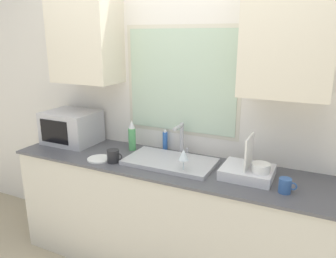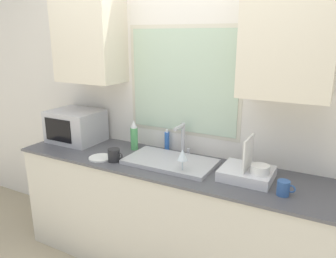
# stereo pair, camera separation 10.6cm
# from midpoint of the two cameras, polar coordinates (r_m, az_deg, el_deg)

# --- Properties ---
(countertop) EXTENTS (2.48, 0.62, 0.91)m
(countertop) POSITION_cam_midpoint_polar(r_m,az_deg,el_deg) (2.70, 0.72, -14.87)
(countertop) COLOR beige
(countertop) RESTS_ON ground_plane
(wall_back) EXTENTS (6.00, 0.38, 2.60)m
(wall_back) POSITION_cam_midpoint_polar(r_m,az_deg,el_deg) (2.60, 3.67, 6.92)
(wall_back) COLOR silver
(wall_back) RESTS_ON ground_plane
(sink_basin) EXTENTS (0.67, 0.38, 0.03)m
(sink_basin) POSITION_cam_midpoint_polar(r_m,az_deg,el_deg) (2.48, 1.61, -5.71)
(sink_basin) COLOR #B2B2B7
(sink_basin) RESTS_ON countertop
(faucet) EXTENTS (0.08, 0.16, 0.26)m
(faucet) POSITION_cam_midpoint_polar(r_m,az_deg,el_deg) (2.60, 3.71, -1.44)
(faucet) COLOR #B7B7BC
(faucet) RESTS_ON countertop
(microwave) EXTENTS (0.45, 0.37, 0.28)m
(microwave) POSITION_cam_midpoint_polar(r_m,az_deg,el_deg) (3.06, -14.80, 0.52)
(microwave) COLOR #B2B2B7
(microwave) RESTS_ON countertop
(dish_rack) EXTENTS (0.34, 0.30, 0.29)m
(dish_rack) POSITION_cam_midpoint_polar(r_m,az_deg,el_deg) (2.29, 15.09, -7.22)
(dish_rack) COLOR silver
(dish_rack) RESTS_ON countertop
(spray_bottle) EXTENTS (0.06, 0.06, 0.25)m
(spray_bottle) POSITION_cam_midpoint_polar(r_m,az_deg,el_deg) (2.75, -4.83, -1.13)
(spray_bottle) COLOR #59B266
(spray_bottle) RESTS_ON countertop
(soap_bottle) EXTENTS (0.04, 0.04, 0.18)m
(soap_bottle) POSITION_cam_midpoint_polar(r_m,az_deg,el_deg) (2.73, 0.93, -2.08)
(soap_bottle) COLOR blue
(soap_bottle) RESTS_ON countertop
(mug_near_sink) EXTENTS (0.13, 0.09, 0.10)m
(mug_near_sink) POSITION_cam_midpoint_polar(r_m,az_deg,el_deg) (2.53, -8.18, -4.53)
(mug_near_sink) COLOR #262628
(mug_near_sink) RESTS_ON countertop
(wine_glass) EXTENTS (0.07, 0.07, 0.18)m
(wine_glass) POSITION_cam_midpoint_polar(r_m,az_deg,el_deg) (2.25, 3.89, -4.67)
(wine_glass) COLOR silver
(wine_glass) RESTS_ON countertop
(mug_by_rack) EXTENTS (0.11, 0.08, 0.09)m
(mug_by_rack) POSITION_cam_midpoint_polar(r_m,az_deg,el_deg) (2.14, 20.85, -9.60)
(mug_by_rack) COLOR #335999
(mug_by_rack) RESTS_ON countertop
(small_plate) EXTENTS (0.18, 0.18, 0.01)m
(small_plate) POSITION_cam_midpoint_polar(r_m,az_deg,el_deg) (2.62, -10.54, -4.96)
(small_plate) COLOR white
(small_plate) RESTS_ON countertop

